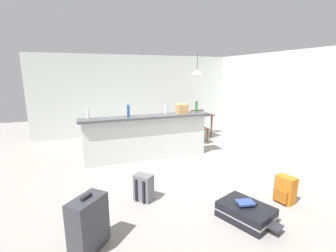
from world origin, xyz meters
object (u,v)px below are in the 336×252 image
object	(u,v)px
backpack_orange	(285,190)
bottle_white	(88,114)
suitcase_flat_black	(246,212)
dining_table	(192,117)
book_stack	(246,203)
grocery_bag	(182,109)
backpack_grey	(144,188)
suitcase_upright_charcoal	(88,223)
bottle_green	(196,107)
pendant_lamp	(197,72)
bottle_blue	(128,111)
bottle_clear	(166,110)
dining_chair_near_partition	(198,125)

from	to	relation	value
backpack_orange	bottle_white	bearing A→B (deg)	135.65
bottle_white	suitcase_flat_black	size ratio (longest dim) A/B	0.25
dining_table	book_stack	xyz separation A→B (m)	(-1.21, -4.14, -0.40)
grocery_bag	dining_table	bearing A→B (deg)	55.69
dining_table	backpack_orange	xyz separation A→B (m)	(-0.36, -3.98, -0.44)
book_stack	grocery_bag	bearing A→B (deg)	84.85
backpack_grey	suitcase_upright_charcoal	xyz separation A→B (m)	(-0.86, -0.84, 0.13)
backpack_orange	bottle_green	bearing A→B (deg)	95.40
dining_table	pendant_lamp	world-z (taller)	pendant_lamp
suitcase_upright_charcoal	backpack_grey	bearing A→B (deg)	44.13
bottle_green	pendant_lamp	world-z (taller)	pendant_lamp
pendant_lamp	backpack_grey	distance (m)	4.30
bottle_white	bottle_blue	size ratio (longest dim) A/B	0.83
bottle_green	backpack_orange	xyz separation A→B (m)	(0.24, -2.55, -0.96)
bottle_blue	backpack_grey	distance (m)	1.94
suitcase_upright_charcoal	dining_table	bearing A→B (deg)	50.88
bottle_green	backpack_grey	size ratio (longest dim) A/B	0.66
suitcase_upright_charcoal	book_stack	distance (m)	2.03
bottle_green	backpack_grey	bearing A→B (deg)	-135.96
suitcase_upright_charcoal	backpack_orange	size ratio (longest dim) A/B	1.60
pendant_lamp	suitcase_flat_black	bearing A→B (deg)	-107.76
bottle_clear	grocery_bag	bearing A→B (deg)	-9.69
bottle_blue	bottle_green	size ratio (longest dim) A/B	0.97
bottle_white	grocery_bag	xyz separation A→B (m)	(2.10, -0.08, -0.00)
grocery_bag	suitcase_upright_charcoal	size ratio (longest dim) A/B	0.39
pendant_lamp	backpack_orange	size ratio (longest dim) A/B	1.53
backpack_orange	book_stack	size ratio (longest dim) A/B	1.46
suitcase_upright_charcoal	backpack_orange	world-z (taller)	suitcase_upright_charcoal
bottle_blue	dining_chair_near_partition	xyz separation A→B (m)	(2.16, 0.87, -0.65)
pendant_lamp	grocery_bag	bearing A→B (deg)	-128.45
suitcase_flat_black	book_stack	bearing A→B (deg)	69.96
bottle_white	dining_table	size ratio (longest dim) A/B	0.20
grocery_bag	suitcase_flat_black	world-z (taller)	grocery_bag
dining_table	suitcase_flat_black	world-z (taller)	dining_table
dining_chair_near_partition	suitcase_flat_black	size ratio (longest dim) A/B	1.04
grocery_bag	pendant_lamp	world-z (taller)	pendant_lamp
dining_table	suitcase_upright_charcoal	world-z (taller)	dining_table
pendant_lamp	suitcase_flat_black	xyz separation A→B (m)	(-1.30, -4.06, -1.86)
bottle_green	suitcase_upright_charcoal	world-z (taller)	bottle_green
dining_chair_near_partition	suitcase_flat_black	world-z (taller)	dining_chair_near_partition
dining_table	pendant_lamp	size ratio (longest dim) A/B	1.72
suitcase_flat_black	bottle_clear	bearing A→B (deg)	92.80
bottle_white	bottle_green	distance (m)	2.46
bottle_blue	suitcase_flat_black	size ratio (longest dim) A/B	0.30
bottle_green	suitcase_flat_black	distance (m)	2.99
bottle_white	pendant_lamp	bearing A→B (deg)	21.56
backpack_grey	grocery_bag	bearing A→B (deg)	50.81
bottle_clear	suitcase_flat_black	distance (m)	2.99
bottle_white	backpack_grey	world-z (taller)	bottle_white
bottle_white	bottle_blue	world-z (taller)	bottle_blue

